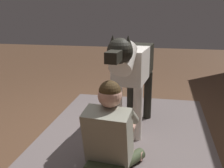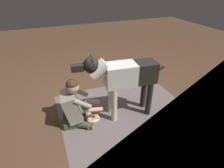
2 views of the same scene
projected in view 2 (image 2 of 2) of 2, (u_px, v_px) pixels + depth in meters
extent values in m
plane|color=brown|center=(104.00, 104.00, 3.59)|extent=(14.15, 14.15, 0.00)
cube|color=#695E5E|center=(125.00, 111.00, 3.38)|extent=(2.36, 1.96, 0.01)
cube|color=#424E33|center=(71.00, 120.00, 3.08)|extent=(0.28, 0.36, 0.12)
cylinder|color=#424E33|center=(79.00, 113.00, 3.25)|extent=(0.41, 0.23, 0.11)
cylinder|color=#D89D88|center=(88.00, 114.00, 3.23)|extent=(0.11, 0.36, 0.09)
cylinder|color=#424E33|center=(81.00, 124.00, 2.99)|extent=(0.40, 0.30, 0.11)
cylinder|color=#D89D88|center=(89.00, 120.00, 3.09)|extent=(0.16, 0.37, 0.09)
cube|color=gray|center=(72.00, 106.00, 2.94)|extent=(0.36, 0.43, 0.52)
cylinder|color=gray|center=(79.00, 92.00, 3.05)|extent=(0.30, 0.11, 0.24)
cylinder|color=#D89D88|center=(92.00, 101.00, 3.16)|extent=(0.28, 0.14, 0.12)
cylinder|color=gray|center=(82.00, 104.00, 2.76)|extent=(0.30, 0.11, 0.24)
cylinder|color=#D89D88|center=(95.00, 110.00, 2.95)|extent=(0.27, 0.08, 0.12)
sphere|color=#D89D88|center=(72.00, 87.00, 2.77)|extent=(0.21, 0.21, 0.21)
sphere|color=#43311A|center=(72.00, 85.00, 2.76)|extent=(0.19, 0.19, 0.19)
cylinder|color=silver|center=(114.00, 105.00, 3.03)|extent=(0.10, 0.10, 0.64)
cylinder|color=silver|center=(111.00, 98.00, 3.22)|extent=(0.10, 0.10, 0.64)
cylinder|color=black|center=(149.00, 99.00, 3.17)|extent=(0.10, 0.10, 0.64)
cylinder|color=black|center=(144.00, 92.00, 3.36)|extent=(0.10, 0.10, 0.64)
cube|color=silver|center=(120.00, 75.00, 2.90)|extent=(0.54, 0.38, 0.37)
cube|color=black|center=(143.00, 72.00, 2.98)|extent=(0.47, 0.36, 0.35)
cylinder|color=silver|center=(99.00, 69.00, 2.74)|extent=(0.39, 0.27, 0.36)
sphere|color=black|center=(91.00, 65.00, 2.67)|extent=(0.25, 0.25, 0.25)
cube|color=black|center=(77.00, 68.00, 2.64)|extent=(0.20, 0.13, 0.10)
cone|color=black|center=(92.00, 61.00, 2.57)|extent=(0.10, 0.10, 0.11)
cone|color=black|center=(91.00, 57.00, 2.69)|extent=(0.10, 0.10, 0.11)
cylinder|color=black|center=(155.00, 72.00, 3.06)|extent=(0.33, 0.08, 0.21)
cylinder|color=silver|center=(94.00, 118.00, 3.21)|extent=(0.20, 0.20, 0.01)
cylinder|color=#DBB05D|center=(94.00, 116.00, 3.21)|extent=(0.15, 0.05, 0.05)
cylinder|color=#DBB05D|center=(94.00, 118.00, 3.17)|extent=(0.15, 0.05, 0.05)
cylinder|color=#A15430|center=(94.00, 117.00, 3.19)|extent=(0.16, 0.04, 0.04)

